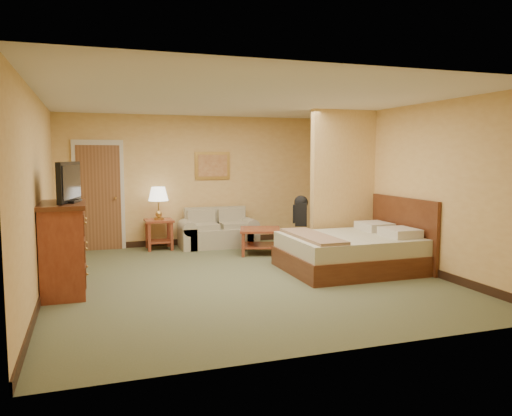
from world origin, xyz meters
name	(u,v)px	position (x,y,z in m)	size (l,w,h in m)	color
floor	(243,277)	(0.00, 0.00, 0.00)	(6.00, 6.00, 0.00)	#555B3A
ceiling	(242,100)	(0.00, 0.00, 2.60)	(6.00, 6.00, 0.00)	white
back_wall	(199,180)	(0.00, 3.00, 1.30)	(5.50, 0.02, 2.60)	#DDAD5E
left_wall	(39,195)	(-2.75, 0.00, 1.30)	(0.02, 6.00, 2.60)	#DDAD5E
right_wall	(403,186)	(2.75, 0.00, 1.30)	(0.02, 6.00, 2.60)	#DDAD5E
partition	(343,184)	(2.15, 0.93, 1.30)	(1.20, 0.15, 2.60)	#DDAD5E
door	(99,196)	(-1.95, 2.96, 1.03)	(0.94, 0.16, 2.10)	beige
baseboard	(200,241)	(0.00, 2.99, 0.06)	(5.50, 0.02, 0.12)	black
loveseat	(218,234)	(0.28, 2.57, 0.25)	(1.52, 0.71, 0.77)	tan
side_table	(159,230)	(-0.87, 2.65, 0.38)	(0.53, 0.53, 0.58)	maroon
table_lamp	(158,195)	(-0.87, 2.65, 1.06)	(0.38, 0.38, 0.63)	#B38942
coffee_table	(260,236)	(0.83, 1.60, 0.34)	(0.92, 0.92, 0.47)	maroon
wall_picture	(213,166)	(0.28, 2.97, 1.60)	(0.72, 0.04, 0.56)	#B78E3F
dresser	(63,248)	(-2.48, -0.07, 0.60)	(0.59, 1.12, 1.20)	maroon
tv	(69,183)	(-2.38, -0.07, 1.44)	(0.30, 0.85, 0.53)	black
bed	(354,251)	(1.82, -0.10, 0.31)	(2.05, 1.74, 1.13)	#492111
backpack	(301,210)	(1.46, 1.19, 0.84)	(0.31, 0.37, 0.54)	black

